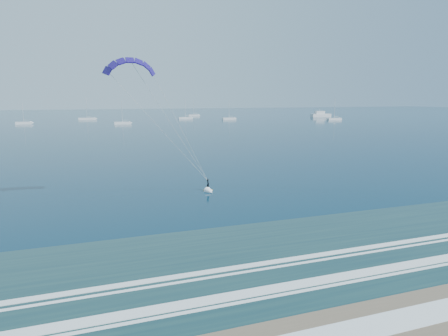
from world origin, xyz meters
TOP-DOWN VIEW (x-y plane):
  - ground at (0.00, 0.00)m, footprint 900.00×900.00m
  - kitesurfer_rig at (-2.85, 32.18)m, footprint 15.24×6.64m
  - motor_yacht at (137.65, 213.29)m, footprint 13.89×3.70m
  - sailboat_1 at (-39.15, 197.67)m, footprint 7.29×2.40m
  - sailboat_2 at (-9.57, 228.95)m, footprint 9.79×2.40m
  - sailboat_3 at (5.65, 181.48)m, footprint 7.85×2.40m
  - sailboat_4 at (60.75, 251.36)m, footprint 7.85×2.40m
  - sailboat_5 at (68.43, 202.47)m, footprint 8.08×2.40m
  - sailboat_6 at (123.51, 177.73)m, footprint 8.76×2.40m
  - sailboat_7 at (46.10, 217.65)m, footprint 8.39×2.40m

SIDE VIEW (x-z plane):
  - ground at x=0.00m, z-range 0.00..0.00m
  - sailboat_1 at x=-39.15m, z-range -4.43..5.78m
  - sailboat_4 at x=60.75m, z-range -4.72..6.07m
  - sailboat_5 at x=68.43m, z-range -4.88..6.23m
  - sailboat_3 at x=5.65m, z-range -4.83..6.18m
  - sailboat_6 at x=123.51m, z-range -5.25..6.61m
  - sailboat_7 at x=46.10m, z-range -5.18..6.55m
  - sailboat_2 at x=-9.57m, z-range -5.83..7.21m
  - motor_yacht at x=137.65m, z-range -1.43..4.46m
  - kitesurfer_rig at x=-2.85m, z-range 0.14..18.34m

